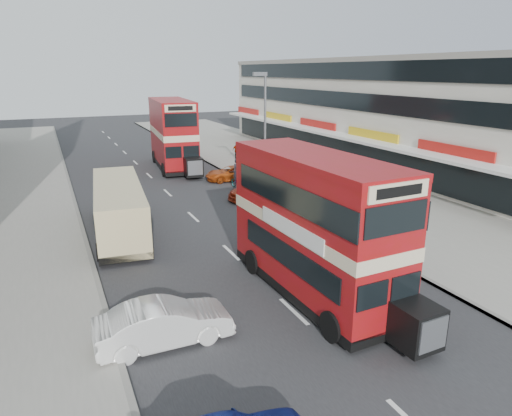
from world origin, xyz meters
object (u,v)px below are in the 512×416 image
pedestrian_near (306,189)px  car_left_front (164,323)px  car_right_b (231,173)px  cyclist (238,179)px  street_lamp (264,123)px  bus_second (173,134)px  car_right_c (180,150)px  car_right_a (260,189)px  coach (119,207)px  pedestrian_far (237,150)px  bus_main (315,226)px

pedestrian_near → car_left_front: bearing=23.7°
car_right_b → cyclist: bearing=-7.3°
car_left_front → pedestrian_near: 16.50m
street_lamp → bus_second: bearing=110.3°
pedestrian_near → car_right_c: bearing=-102.7°
car_right_a → pedestrian_near: 3.23m
car_right_c → car_right_b: bearing=1.9°
coach → cyclist: coach is taller
car_right_b → car_right_c: bearing=-171.0°
street_lamp → pedestrian_near: bearing=-80.8°
street_lamp → coach: bearing=-155.1°
coach → pedestrian_near: (11.52, 0.43, -0.42)m
coach → car_right_b: bearing=47.5°
bus_second → pedestrian_far: size_ratio=6.73×
bus_main → pedestrian_far: 27.50m
car_right_a → car_right_c: car_right_c is taller
street_lamp → cyclist: street_lamp is taller
car_right_a → bus_second: bearing=-174.9°
pedestrian_near → pedestrian_far: (1.81, 15.85, -0.09)m
bus_main → car_right_c: size_ratio=2.47×
bus_main → pedestrian_near: 12.16m
car_right_a → pedestrian_near: size_ratio=2.57×
bus_second → coach: bearing=71.1°
cyclist → car_right_a: bearing=-86.4°
street_lamp → pedestrian_near: 5.97m
car_left_front → car_right_a: bearing=-34.6°
street_lamp → bus_main: bearing=-108.9°
car_left_front → car_right_b: size_ratio=1.06×
coach → car_right_b: size_ratio=2.35×
car_left_front → car_right_a: 17.07m
car_right_b → car_right_c: car_right_c is taller
pedestrian_far → coach: bearing=-142.5°
pedestrian_near → bus_main: bearing=40.5°
car_right_c → cyclist: size_ratio=1.73×
pedestrian_near → pedestrian_far: pedestrian_near is taller
bus_main → car_right_a: 13.72m
car_right_b → cyclist: cyclist is taller
car_left_front → pedestrian_near: bearing=-45.4°
pedestrian_far → pedestrian_near: bearing=-109.7°
street_lamp → car_left_front: (-11.16, -16.00, -4.09)m
car_right_b → pedestrian_far: (3.59, 7.60, 0.37)m
car_right_a → cyclist: cyclist is taller
coach → pedestrian_far: (13.33, 16.28, -0.51)m
bus_second → car_right_b: size_ratio=2.62×
car_left_front → car_right_a: size_ratio=0.95×
car_left_front → cyclist: cyclist is taller
coach → car_right_c: 22.20m
street_lamp → bus_main: (-5.17, -15.07, -2.04)m
pedestrian_near → cyclist: bearing=-87.1°
car_left_front → pedestrian_far: size_ratio=2.72×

